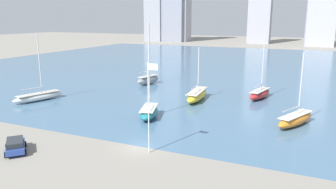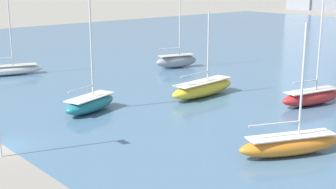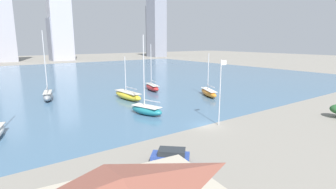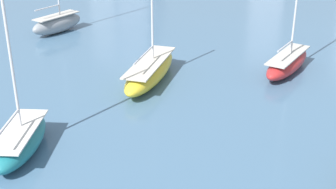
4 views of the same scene
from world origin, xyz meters
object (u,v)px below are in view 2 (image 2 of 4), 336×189
sailboat_gray (177,60)px  sailboat_white (8,70)px  sailboat_yellow (203,88)px  sailboat_teal (90,103)px  sailboat_red (312,96)px  sailboat_orange (291,144)px

sailboat_gray → sailboat_white: 25.07m
sailboat_yellow → sailboat_white: bearing=-159.4°
sailboat_teal → sailboat_red: (13.84, 19.88, -0.01)m
sailboat_teal → sailboat_white: sailboat_teal is taller
sailboat_yellow → sailboat_white: (-27.10, -12.44, -0.16)m
sailboat_white → sailboat_yellow: bearing=42.1°
sailboat_red → sailboat_orange: bearing=-51.1°
sailboat_red → sailboat_teal: bearing=-112.3°
sailboat_white → sailboat_red: bearing=43.8°
sailboat_teal → sailboat_white: 23.96m
sailboat_gray → sailboat_red: sailboat_gray is taller
sailboat_gray → sailboat_orange: bearing=-13.3°
sailboat_yellow → sailboat_white: 29.81m
sailboat_teal → sailboat_white: (-23.93, 1.23, -0.15)m
sailboat_orange → sailboat_yellow: bearing=179.1°
sailboat_red → sailboat_white: size_ratio=1.01×
sailboat_orange → sailboat_white: (-45.02, -4.07, -0.10)m
sailboat_teal → sailboat_yellow: (3.16, 13.66, 0.01)m
sailboat_gray → sailboat_red: size_ratio=1.24×
sailboat_orange → sailboat_teal: bearing=-141.8°
sailboat_gray → sailboat_yellow: (15.34, -9.70, -0.19)m
sailboat_orange → sailboat_gray: (-33.26, 18.06, 0.25)m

